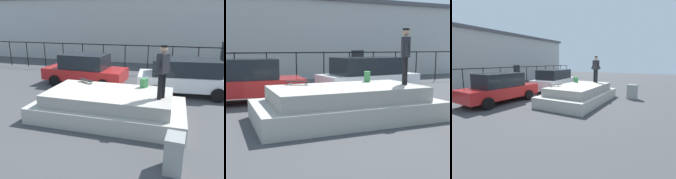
% 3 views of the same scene
% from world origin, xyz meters
% --- Properties ---
extents(ground_plane, '(60.00, 60.00, 0.00)m').
position_xyz_m(ground_plane, '(0.00, 0.00, 0.00)').
color(ground_plane, '#424244').
extents(concrete_ledge, '(5.57, 2.91, 1.02)m').
position_xyz_m(concrete_ledge, '(0.34, -0.40, 0.46)').
color(concrete_ledge, '#ADA89E').
rests_on(concrete_ledge, ground_plane).
extents(skateboarder, '(0.51, 0.86, 1.77)m').
position_xyz_m(skateboarder, '(2.26, -0.66, 2.05)').
color(skateboarder, black).
rests_on(skateboarder, concrete_ledge).
extents(skateboard, '(0.78, 0.54, 0.12)m').
position_xyz_m(skateboard, '(-0.94, 0.52, 1.12)').
color(skateboard, black).
rests_on(skateboard, concrete_ledge).
extents(backpack, '(0.30, 0.34, 0.36)m').
position_xyz_m(backpack, '(1.52, 0.50, 1.20)').
color(backpack, '#33723F').
rests_on(backpack, concrete_ledge).
extents(car_red_sedan_near, '(4.74, 2.34, 1.75)m').
position_xyz_m(car_red_sedan_near, '(-2.30, 3.66, 0.89)').
color(car_red_sedan_near, '#B21E1E').
rests_on(car_red_sedan_near, ground_plane).
extents(car_white_hatchback_mid, '(4.66, 2.52, 1.76)m').
position_xyz_m(car_white_hatchback_mid, '(3.12, 3.35, 0.93)').
color(car_white_hatchback_mid, white).
rests_on(car_white_hatchback_mid, ground_plane).
extents(utility_box, '(0.49, 0.63, 0.94)m').
position_xyz_m(utility_box, '(2.78, -3.03, 0.47)').
color(utility_box, gray).
rests_on(utility_box, ground_plane).
extents(fence_row, '(24.06, 0.06, 1.96)m').
position_xyz_m(fence_row, '(-0.00, 7.29, 1.30)').
color(fence_row, black).
rests_on(fence_row, ground_plane).
extents(warehouse_building, '(33.11, 7.69, 5.73)m').
position_xyz_m(warehouse_building, '(0.00, 14.88, 2.88)').
color(warehouse_building, '#B2B2AD').
rests_on(warehouse_building, ground_plane).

